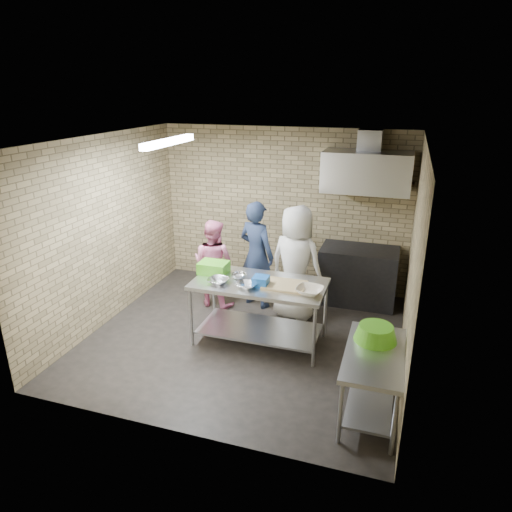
{
  "coord_description": "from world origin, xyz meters",
  "views": [
    {
      "loc": [
        1.9,
        -5.37,
        3.32
      ],
      "look_at": [
        0.1,
        0.2,
        1.15
      ],
      "focal_mm": 32.51,
      "sensor_mm": 36.0,
      "label": 1
    }
  ],
  "objects": [
    {
      "name": "prep_table",
      "position": [
        0.22,
        -0.03,
        0.44
      ],
      "size": [
        1.75,
        0.88,
        0.88
      ],
      "primitive_type": "cube",
      "color": "silver",
      "rests_on": "floor"
    },
    {
      "name": "woman_white",
      "position": [
        0.52,
        0.81,
        0.87
      ],
      "size": [
        0.97,
        0.77,
        1.73
      ],
      "primitive_type": "imported",
      "rotation": [
        0.0,
        0.0,
        2.86
      ],
      "color": "silver",
      "rests_on": "floor"
    },
    {
      "name": "ceramic_bowl",
      "position": [
        0.92,
        -0.18,
        0.92
      ],
      "size": [
        0.38,
        0.38,
        0.08
      ],
      "primitive_type": "imported",
      "rotation": [
        0.0,
        0.0,
        -0.14
      ],
      "color": "beige",
      "rests_on": "prep_table"
    },
    {
      "name": "hood_duct",
      "position": [
        1.35,
        1.85,
        2.55
      ],
      "size": [
        0.35,
        0.3,
        0.3
      ],
      "primitive_type": "cube",
      "color": "#A5A8AD",
      "rests_on": "back_wall"
    },
    {
      "name": "mixing_bowl_a",
      "position": [
        -0.28,
        -0.23,
        0.91
      ],
      "size": [
        0.31,
        0.31,
        0.07
      ],
      "primitive_type": "imported",
      "rotation": [
        0.0,
        0.0,
        -0.14
      ],
      "color": "#B5B6BC",
      "rests_on": "prep_table"
    },
    {
      "name": "green_basin",
      "position": [
        1.78,
        -0.85,
        0.83
      ],
      "size": [
        0.46,
        0.46,
        0.17
      ],
      "primitive_type": null,
      "color": "#59C626",
      "rests_on": "side_counter"
    },
    {
      "name": "side_counter",
      "position": [
        1.8,
        -1.1,
        0.38
      ],
      "size": [
        0.6,
        1.2,
        0.75
      ],
      "primitive_type": "cube",
      "color": "silver",
      "rests_on": "floor"
    },
    {
      "name": "mixing_bowl_c",
      "position": [
        0.12,
        -0.25,
        0.91
      ],
      "size": [
        0.29,
        0.29,
        0.06
      ],
      "primitive_type": "imported",
      "rotation": [
        0.0,
        0.0,
        -0.14
      ],
      "color": "silver",
      "rests_on": "prep_table"
    },
    {
      "name": "woman_pink",
      "position": [
        -0.81,
        0.84,
        0.7
      ],
      "size": [
        0.75,
        0.63,
        1.4
      ],
      "primitive_type": "imported",
      "rotation": [
        0.0,
        0.0,
        2.99
      ],
      "color": "pink",
      "rests_on": "floor"
    },
    {
      "name": "range_hood",
      "position": [
        1.35,
        1.7,
        2.1
      ],
      "size": [
        1.3,
        0.6,
        0.6
      ],
      "primitive_type": "cube",
      "color": "silver",
      "rests_on": "back_wall"
    },
    {
      "name": "cutting_board",
      "position": [
        0.57,
        -0.05,
        0.89
      ],
      "size": [
        0.54,
        0.41,
        0.03
      ],
      "primitive_type": "cube",
      "color": "tan",
      "rests_on": "prep_table"
    },
    {
      "name": "front_wall",
      "position": [
        0.0,
        -2.0,
        1.35
      ],
      "size": [
        4.2,
        0.06,
        2.7
      ],
      "primitive_type": "cube",
      "color": "tan",
      "rests_on": "ground"
    },
    {
      "name": "bottle_green",
      "position": [
        1.8,
        1.89,
        2.02
      ],
      "size": [
        0.06,
        0.06,
        0.15
      ],
      "primitive_type": "cylinder",
      "color": "green",
      "rests_on": "wall_shelf"
    },
    {
      "name": "man_navy",
      "position": [
        -0.16,
        1.03,
        0.85
      ],
      "size": [
        0.72,
        0.6,
        1.7
      ],
      "primitive_type": "imported",
      "rotation": [
        0.0,
        0.0,
        2.78
      ],
      "color": "#141932",
      "rests_on": "floor"
    },
    {
      "name": "blue_tub",
      "position": [
        0.27,
        -0.13,
        0.94
      ],
      "size": [
        0.19,
        0.19,
        0.13
      ],
      "primitive_type": "cube",
      "color": "blue",
      "rests_on": "prep_table"
    },
    {
      "name": "left_wall",
      "position": [
        -2.1,
        0.0,
        1.35
      ],
      "size": [
        0.06,
        4.0,
        2.7
      ],
      "primitive_type": "cube",
      "color": "tan",
      "rests_on": "ground"
    },
    {
      "name": "fluorescent_fixture",
      "position": [
        -1.0,
        0.0,
        2.64
      ],
      "size": [
        0.1,
        1.25,
        0.08
      ],
      "primitive_type": "cube",
      "color": "white",
      "rests_on": "ceiling"
    },
    {
      "name": "floor",
      "position": [
        0.0,
        0.0,
        0.0
      ],
      "size": [
        4.2,
        4.2,
        0.0
      ],
      "primitive_type": "plane",
      "color": "black",
      "rests_on": "ground"
    },
    {
      "name": "green_crate",
      "position": [
        -0.48,
        0.09,
        0.95
      ],
      "size": [
        0.39,
        0.29,
        0.16
      ],
      "primitive_type": "cube",
      "color": "#49AF20",
      "rests_on": "prep_table"
    },
    {
      "name": "right_wall",
      "position": [
        2.1,
        0.0,
        1.35
      ],
      "size": [
        0.06,
        4.0,
        2.7
      ],
      "primitive_type": "cube",
      "color": "tan",
      "rests_on": "ground"
    },
    {
      "name": "stove",
      "position": [
        1.35,
        1.65,
        0.45
      ],
      "size": [
        1.2,
        0.7,
        0.9
      ],
      "primitive_type": "cube",
      "color": "black",
      "rests_on": "floor"
    },
    {
      "name": "back_wall",
      "position": [
        0.0,
        2.0,
        1.35
      ],
      "size": [
        4.2,
        0.06,
        2.7
      ],
      "primitive_type": "cube",
      "color": "tan",
      "rests_on": "ground"
    },
    {
      "name": "bottle_red",
      "position": [
        1.4,
        1.89,
        2.03
      ],
      "size": [
        0.07,
        0.07,
        0.18
      ],
      "primitive_type": "cylinder",
      "color": "#B22619",
      "rests_on": "wall_shelf"
    },
    {
      "name": "wall_shelf",
      "position": [
        1.65,
        1.89,
        1.92
      ],
      "size": [
        0.8,
        0.2,
        0.04
      ],
      "primitive_type": "cube",
      "color": "#3F2B19",
      "rests_on": "back_wall"
    },
    {
      "name": "mixing_bowl_b",
      "position": [
        -0.08,
        0.02,
        0.91
      ],
      "size": [
        0.24,
        0.24,
        0.07
      ],
      "primitive_type": "imported",
      "rotation": [
        0.0,
        0.0,
        -0.14
      ],
      "color": "silver",
      "rests_on": "prep_table"
    },
    {
      "name": "ceiling",
      "position": [
        0.0,
        0.0,
        2.7
      ],
      "size": [
        4.2,
        4.2,
        0.0
      ],
      "primitive_type": "plane",
      "rotation": [
        3.14,
        0.0,
        0.0
      ],
      "color": "black",
      "rests_on": "ground"
    }
  ]
}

